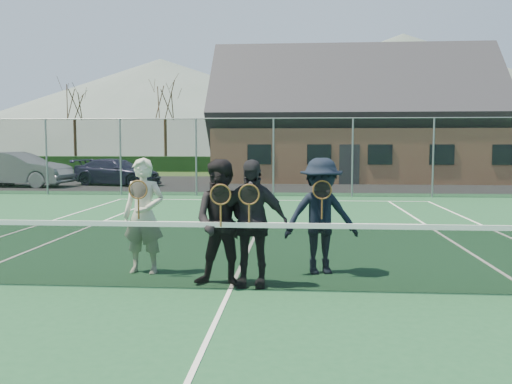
% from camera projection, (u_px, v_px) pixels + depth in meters
% --- Properties ---
extents(ground, '(220.00, 220.00, 0.00)m').
position_uv_depth(ground, '(279.00, 184.00, 27.34)').
color(ground, '#2E4C1B').
rests_on(ground, ground).
extents(court_surface, '(30.00, 30.00, 0.02)m').
position_uv_depth(court_surface, '(230.00, 291.00, 7.47)').
color(court_surface, '#1C4C2B').
rests_on(court_surface, ground).
extents(tarmac_carpark, '(40.00, 12.00, 0.01)m').
position_uv_depth(tarmac_carpark, '(201.00, 184.00, 27.64)').
color(tarmac_carpark, black).
rests_on(tarmac_carpark, ground).
extents(hedge_row, '(40.00, 1.20, 1.10)m').
position_uv_depth(hedge_row, '(285.00, 164.00, 39.20)').
color(hedge_row, black).
rests_on(hedge_row, ground).
extents(hill_west, '(110.00, 110.00, 18.00)m').
position_uv_depth(hill_west, '(161.00, 107.00, 102.91)').
color(hill_west, slate).
rests_on(hill_west, ground).
extents(hill_centre, '(120.00, 120.00, 22.00)m').
position_uv_depth(hill_centre, '(402.00, 95.00, 99.33)').
color(hill_centre, '#55665B').
rests_on(hill_centre, ground).
extents(car_b, '(5.13, 2.13, 1.65)m').
position_uv_depth(car_b, '(18.00, 169.00, 25.57)').
color(car_b, gray).
rests_on(car_b, ground).
extents(car_c, '(4.79, 2.98, 1.30)m').
position_uv_depth(car_c, '(117.00, 172.00, 26.47)').
color(car_c, '#1C1B37').
rests_on(car_c, ground).
extents(court_markings, '(11.03, 23.83, 0.01)m').
position_uv_depth(court_markings, '(230.00, 290.00, 7.47)').
color(court_markings, white).
rests_on(court_markings, court_surface).
extents(tennis_net, '(11.68, 0.08, 1.10)m').
position_uv_depth(tennis_net, '(230.00, 253.00, 7.42)').
color(tennis_net, slate).
rests_on(tennis_net, ground).
extents(perimeter_fence, '(30.07, 0.07, 3.02)m').
position_uv_depth(perimeter_fence, '(273.00, 157.00, 20.74)').
color(perimeter_fence, slate).
rests_on(perimeter_fence, ground).
extents(clubhouse, '(15.60, 8.20, 7.70)m').
position_uv_depth(clubhouse, '(352.00, 109.00, 30.65)').
color(clubhouse, '#9E6B4C').
rests_on(clubhouse, ground).
extents(tree_a, '(3.20, 3.20, 7.77)m').
position_uv_depth(tree_a, '(74.00, 94.00, 40.94)').
color(tree_a, '#341E13').
rests_on(tree_a, ground).
extents(tree_b, '(3.20, 3.20, 7.77)m').
position_uv_depth(tree_b, '(165.00, 93.00, 40.41)').
color(tree_b, '#3D2516').
rests_on(tree_b, ground).
extents(tree_c, '(3.20, 3.20, 7.77)m').
position_uv_depth(tree_c, '(313.00, 92.00, 39.58)').
color(tree_c, '#372514').
rests_on(tree_c, ground).
extents(tree_d, '(3.20, 3.20, 7.77)m').
position_uv_depth(tree_d, '(453.00, 91.00, 38.82)').
color(tree_d, '#332112').
rests_on(tree_d, ground).
extents(player_a, '(0.70, 0.53, 1.80)m').
position_uv_depth(player_a, '(144.00, 216.00, 8.40)').
color(player_a, beige).
rests_on(player_a, court_surface).
extents(player_b, '(0.93, 0.76, 1.80)m').
position_uv_depth(player_b, '(223.00, 223.00, 7.63)').
color(player_b, black).
rests_on(player_b, court_surface).
extents(player_c, '(1.09, 0.55, 1.80)m').
position_uv_depth(player_c, '(251.00, 223.00, 7.64)').
color(player_c, black).
rests_on(player_c, court_surface).
extents(player_d, '(1.28, 0.91, 1.80)m').
position_uv_depth(player_d, '(321.00, 216.00, 8.37)').
color(player_d, black).
rests_on(player_d, court_surface).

